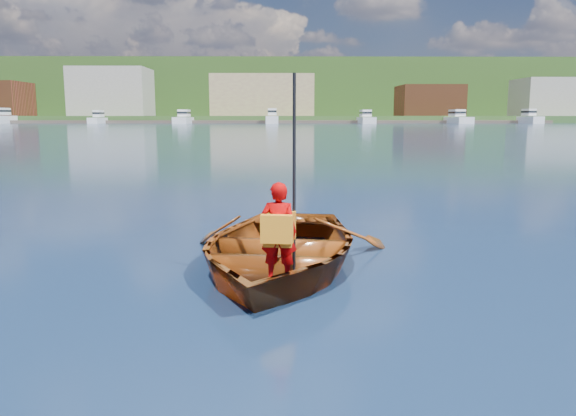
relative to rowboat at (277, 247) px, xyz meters
name	(u,v)px	position (x,y,z in m)	size (l,w,h in m)	color
ground	(230,283)	(-0.54, -0.68, -0.26)	(600.00, 600.00, 0.00)	#122248
rowboat	(277,247)	(0.00, 0.00, 0.00)	(3.35, 4.30, 0.82)	brown
child_paddler	(279,231)	(0.02, -0.91, 0.40)	(0.43, 0.38, 2.22)	#AE0203
shoreline	(280,96)	(-0.54, 235.93, 10.06)	(400.00, 140.00, 22.00)	#335621
dock	(259,122)	(-6.17, 147.32, 0.14)	(160.04, 6.18, 0.80)	#4F4339
waterfront_buildings	(254,96)	(-8.27, 164.32, 7.49)	(202.00, 16.00, 14.00)	brown
marina_yachts	(271,118)	(-2.78, 142.66, 1.11)	(142.95, 13.98, 4.29)	white
hillside_trees	(298,76)	(7.25, 242.49, 18.98)	(308.70, 81.36, 24.74)	#382314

